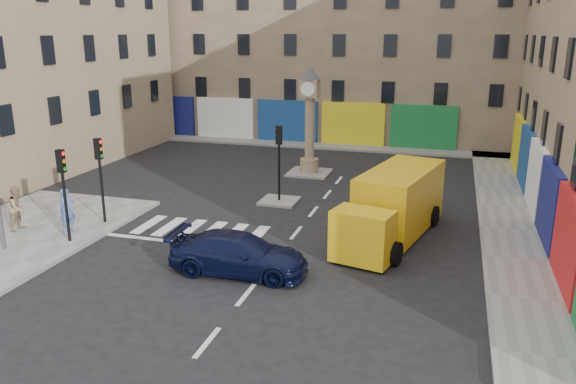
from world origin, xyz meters
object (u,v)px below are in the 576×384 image
at_px(pedestrian_blue, 67,211).
at_px(pedestrian_tan, 18,208).
at_px(traffic_light_left_far, 100,167).
at_px(clock_pillar, 310,114).
at_px(traffic_light_island, 279,151).
at_px(yellow_van, 394,205).
at_px(traffic_light_left_near, 63,181).
at_px(navy_sedan, 239,254).

xyz_separation_m(pedestrian_blue, pedestrian_tan, (-2.16, -0.30, 0.01)).
relative_size(traffic_light_left_far, clock_pillar, 0.61).
xyz_separation_m(traffic_light_island, yellow_van, (5.91, -3.21, -1.25)).
xyz_separation_m(traffic_light_island, pedestrian_blue, (-6.96, -6.94, -1.51)).
height_order(pedestrian_blue, pedestrian_tan, pedestrian_tan).
distance_m(traffic_light_left_far, pedestrian_tan, 3.70).
bearing_deg(pedestrian_tan, yellow_van, -75.23).
distance_m(traffic_light_island, clock_pillar, 6.07).
height_order(traffic_light_island, pedestrian_blue, traffic_light_island).
height_order(traffic_light_island, clock_pillar, clock_pillar).
relative_size(traffic_light_left_far, pedestrian_tan, 1.96).
height_order(traffic_light_left_near, traffic_light_left_far, same).
height_order(navy_sedan, pedestrian_tan, pedestrian_tan).
xyz_separation_m(traffic_light_left_near, traffic_light_island, (6.30, 7.80, -0.03)).
bearing_deg(traffic_light_left_near, navy_sedan, -4.88).
relative_size(traffic_light_left_near, pedestrian_tan, 1.96).
relative_size(navy_sedan, yellow_van, 0.64).
relative_size(traffic_light_island, pedestrian_tan, 1.96).
distance_m(traffic_light_left_near, pedestrian_tan, 3.25).
distance_m(yellow_van, pedestrian_tan, 15.56).
height_order(clock_pillar, navy_sedan, clock_pillar).
height_order(yellow_van, pedestrian_tan, yellow_van).
bearing_deg(pedestrian_blue, clock_pillar, -3.81).
bearing_deg(pedestrian_blue, traffic_light_island, -20.60).
bearing_deg(pedestrian_tan, clock_pillar, -34.80).
relative_size(traffic_light_island, yellow_van, 0.48).
relative_size(traffic_light_left_far, pedestrian_blue, 1.98).
bearing_deg(yellow_van, traffic_light_left_far, -156.59).
bearing_deg(navy_sedan, traffic_light_island, 6.42).
distance_m(clock_pillar, pedestrian_blue, 14.89).
distance_m(clock_pillar, pedestrian_tan, 16.26).
distance_m(navy_sedan, pedestrian_tan, 10.34).
xyz_separation_m(traffic_light_left_far, traffic_light_island, (6.30, 5.40, -0.03)).
bearing_deg(pedestrian_blue, navy_sedan, -75.99).
xyz_separation_m(traffic_light_left_near, pedestrian_blue, (-0.66, 0.86, -1.54)).
bearing_deg(navy_sedan, pedestrian_blue, 78.20).
relative_size(navy_sedan, pedestrian_tan, 2.59).
height_order(traffic_light_island, yellow_van, traffic_light_island).
xyz_separation_m(traffic_light_island, clock_pillar, (0.00, 6.00, 0.96)).
bearing_deg(clock_pillar, traffic_light_island, -90.00).
bearing_deg(traffic_light_island, navy_sedan, -82.23).
bearing_deg(pedestrian_tan, traffic_light_left_far, -57.05).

